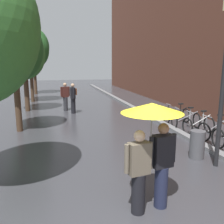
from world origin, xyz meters
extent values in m
cube|color=slate|center=(3.20, 10.00, 0.06)|extent=(0.30, 36.00, 0.12)
cylinder|color=#473323|center=(-3.17, 7.02, 1.21)|extent=(0.25, 0.25, 2.41)
ellipsoid|color=#235623|center=(-3.17, 7.02, 3.40)|extent=(2.30, 2.30, 2.63)
cylinder|color=#473323|center=(-3.28, 11.58, 1.13)|extent=(0.28, 0.28, 2.26)
ellipsoid|color=#387533|center=(-3.28, 11.58, 3.37)|extent=(2.41, 2.41, 2.96)
cylinder|color=#473323|center=(-3.26, 15.25, 1.36)|extent=(0.24, 0.24, 2.72)
ellipsoid|color=#235623|center=(-3.26, 15.25, 3.77)|extent=(2.74, 2.74, 2.80)
cylinder|color=#473323|center=(-3.36, 20.09, 1.54)|extent=(0.29, 0.29, 3.08)
ellipsoid|color=#235623|center=(-3.36, 20.09, 4.35)|extent=(2.89, 2.89, 3.39)
torus|color=black|center=(3.57, 3.19, 0.35)|extent=(0.06, 0.70, 0.70)
cylinder|color=slate|center=(3.65, 3.19, 0.64)|extent=(0.04, 0.04, 0.58)
cylinder|color=#9E9EA3|center=(3.65, 3.19, 0.93)|extent=(0.03, 0.46, 0.03)
torus|color=black|center=(3.58, 3.99, 0.35)|extent=(0.14, 0.70, 0.70)
cylinder|color=slate|center=(4.19, 4.07, 0.55)|extent=(0.88, 0.14, 0.43)
cylinder|color=slate|center=(4.29, 4.08, 0.62)|extent=(0.04, 0.04, 0.55)
cube|color=black|center=(4.29, 4.08, 0.93)|extent=(0.23, 0.13, 0.06)
cylinder|color=slate|center=(3.66, 4.00, 0.64)|extent=(0.04, 0.04, 0.58)
cylinder|color=#9E9EA3|center=(3.66, 4.00, 0.93)|extent=(0.08, 0.46, 0.03)
torus|color=black|center=(3.43, 4.85, 0.35)|extent=(0.09, 0.70, 0.70)
torus|color=black|center=(4.45, 4.90, 0.35)|extent=(0.09, 0.70, 0.70)
cylinder|color=silver|center=(4.04, 4.88, 0.55)|extent=(0.88, 0.07, 0.43)
cylinder|color=silver|center=(4.14, 4.88, 0.62)|extent=(0.04, 0.04, 0.55)
cube|color=black|center=(4.14, 4.88, 0.93)|extent=(0.22, 0.11, 0.06)
cylinder|color=silver|center=(3.51, 4.85, 0.64)|extent=(0.04, 0.04, 0.58)
cylinder|color=#9E9EA3|center=(3.51, 4.85, 0.93)|extent=(0.05, 0.46, 0.03)
torus|color=black|center=(3.36, 5.79, 0.35)|extent=(0.15, 0.70, 0.70)
torus|color=black|center=(4.37, 5.65, 0.35)|extent=(0.15, 0.70, 0.70)
cylinder|color=slate|center=(3.96, 5.71, 0.55)|extent=(0.88, 0.15, 0.43)
cylinder|color=slate|center=(4.06, 5.69, 0.62)|extent=(0.04, 0.04, 0.55)
cube|color=black|center=(4.06, 5.69, 0.93)|extent=(0.23, 0.13, 0.06)
cylinder|color=slate|center=(3.44, 5.77, 0.64)|extent=(0.04, 0.04, 0.58)
cylinder|color=#9E9EA3|center=(3.44, 5.77, 0.93)|extent=(0.09, 0.46, 0.03)
torus|color=black|center=(3.43, 6.69, 0.35)|extent=(0.07, 0.70, 0.70)
torus|color=black|center=(4.45, 6.67, 0.35)|extent=(0.07, 0.70, 0.70)
cylinder|color=black|center=(4.05, 6.68, 0.55)|extent=(0.88, 0.05, 0.43)
cylinder|color=black|center=(4.15, 6.68, 0.62)|extent=(0.04, 0.04, 0.55)
cube|color=black|center=(4.15, 6.68, 0.93)|extent=(0.22, 0.10, 0.06)
cylinder|color=black|center=(3.52, 6.68, 0.64)|extent=(0.04, 0.04, 0.58)
cylinder|color=#9E9EA3|center=(3.52, 6.68, 0.93)|extent=(0.03, 0.46, 0.03)
cylinder|color=black|center=(-0.24, 0.53, 0.40)|extent=(0.26, 0.26, 0.80)
cube|color=#665B4C|center=(-0.24, 0.53, 1.10)|extent=(0.43, 0.28, 0.60)
sphere|color=beige|center=(-0.24, 0.53, 1.52)|extent=(0.21, 0.21, 0.21)
cylinder|color=#665B4C|center=(-0.48, 0.49, 1.13)|extent=(0.09, 0.09, 0.54)
cylinder|color=#665B4C|center=(0.01, 0.57, 1.13)|extent=(0.09, 0.09, 0.54)
cylinder|color=#1E233D|center=(0.27, 0.61, 0.42)|extent=(0.26, 0.26, 0.85)
cube|color=black|center=(0.27, 0.61, 1.16)|extent=(0.43, 0.28, 0.63)
sphere|color=#9E7051|center=(0.27, 0.61, 1.61)|extent=(0.21, 0.21, 0.21)
cylinder|color=black|center=(0.02, 0.57, 1.19)|extent=(0.09, 0.09, 0.57)
cylinder|color=black|center=(0.51, 0.65, 1.19)|extent=(0.09, 0.09, 0.57)
cylinder|color=#9E9EA3|center=(0.01, 0.59, 1.37)|extent=(0.02, 0.02, 1.14)
cone|color=yellow|center=(0.01, 0.59, 2.01)|extent=(1.13, 1.13, 0.18)
cylinder|color=black|center=(2.60, 2.00, 2.04)|extent=(0.12, 0.12, 4.09)
cylinder|color=#4C4C51|center=(2.40, 2.63, 0.42)|extent=(0.44, 0.44, 0.85)
cylinder|color=black|center=(-0.65, 10.20, 0.42)|extent=(0.26, 0.26, 0.85)
cube|color=black|center=(-0.65, 10.20, 1.17)|extent=(0.28, 0.43, 0.64)
sphere|color=tan|center=(-0.65, 10.20, 1.61)|extent=(0.21, 0.21, 0.21)
cylinder|color=black|center=(-0.61, 9.95, 1.20)|extent=(0.09, 0.09, 0.57)
cylinder|color=black|center=(-0.69, 10.45, 1.20)|extent=(0.09, 0.09, 0.57)
cube|color=#592D19|center=(-0.51, 10.22, 1.25)|extent=(0.18, 0.28, 0.36)
cylinder|color=#2D2D33|center=(-1.04, 11.09, 0.42)|extent=(0.26, 0.26, 0.83)
cube|color=#4C231E|center=(-1.04, 11.09, 1.15)|extent=(0.45, 0.34, 0.63)
sphere|color=tan|center=(-1.04, 11.09, 1.59)|extent=(0.21, 0.21, 0.21)
cylinder|color=#4C231E|center=(-0.80, 11.17, 1.18)|extent=(0.09, 0.09, 0.56)
cylinder|color=#4C231E|center=(-1.27, 11.00, 1.18)|extent=(0.09, 0.09, 0.56)
cube|color=#592D19|center=(-1.09, 11.22, 1.25)|extent=(0.29, 0.22, 0.36)
camera|label=1|loc=(-1.69, -3.28, 2.79)|focal=37.85mm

